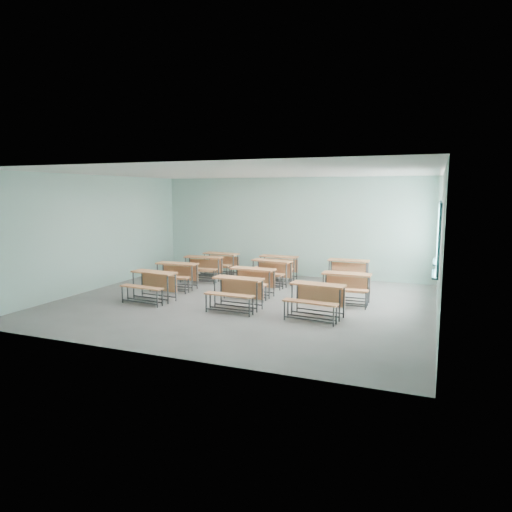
# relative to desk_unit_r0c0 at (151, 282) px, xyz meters

# --- Properties ---
(room) EXTENTS (9.04, 8.04, 3.24)m
(room) POSITION_rel_desk_unit_r0c0_xyz_m (2.26, 0.80, 1.10)
(room) COLOR gray
(room) RESTS_ON ground
(desk_unit_r0c0) EXTENTS (1.26, 0.91, 0.74)m
(desk_unit_r0c0) POSITION_rel_desk_unit_r0c0_xyz_m (0.00, 0.00, 0.00)
(desk_unit_r0c0) COLOR #CD7B4A
(desk_unit_r0c0) RESTS_ON ground
(desk_unit_r0c1) EXTENTS (1.22, 0.84, 0.74)m
(desk_unit_r0c1) POSITION_rel_desk_unit_r0c0_xyz_m (2.32, 0.02, 0.00)
(desk_unit_r0c1) COLOR #CD7B4A
(desk_unit_r0c1) RESTS_ON ground
(desk_unit_r0c2) EXTENTS (1.26, 0.90, 0.74)m
(desk_unit_r0c2) POSITION_rel_desk_unit_r0c0_xyz_m (4.22, 0.01, 0.00)
(desk_unit_r0c2) COLOR #CD7B4A
(desk_unit_r0c2) RESTS_ON ground
(desk_unit_r1c0) EXTENTS (1.22, 0.85, 0.74)m
(desk_unit_r1c0) POSITION_rel_desk_unit_r0c0_xyz_m (-0.19, 1.43, 0.00)
(desk_unit_r1c0) COLOR #CD7B4A
(desk_unit_r1c0) RESTS_ON ground
(desk_unit_r1c1) EXTENTS (1.23, 0.86, 0.74)m
(desk_unit_r1c1) POSITION_rel_desk_unit_r0c0_xyz_m (2.13, 1.39, 0.00)
(desk_unit_r1c1) COLOR #CD7B4A
(desk_unit_r1c1) RESTS_ON ground
(desk_unit_r1c2) EXTENTS (1.21, 0.82, 0.74)m
(desk_unit_r1c2) POSITION_rel_desk_unit_r0c0_xyz_m (4.58, 1.56, 0.00)
(desk_unit_r1c2) COLOR #CD7B4A
(desk_unit_r1c2) RESTS_ON ground
(desk_unit_r2c0) EXTENTS (1.27, 0.92, 0.74)m
(desk_unit_r2c0) POSITION_rel_desk_unit_r0c0_xyz_m (-0.10, 2.87, 0.00)
(desk_unit_r2c0) COLOR #CD7B4A
(desk_unit_r2c0) RESTS_ON ground
(desk_unit_r2c1) EXTENTS (1.28, 0.95, 0.74)m
(desk_unit_r2c1) POSITION_rel_desk_unit_r0c0_xyz_m (2.12, 2.92, 0.00)
(desk_unit_r2c1) COLOR #CD7B4A
(desk_unit_r2c1) RESTS_ON ground
(desk_unit_r3c0) EXTENTS (1.25, 0.89, 0.74)m
(desk_unit_r3c0) POSITION_rel_desk_unit_r0c0_xyz_m (0.03, 3.80, 0.00)
(desk_unit_r3c0) COLOR #CD7B4A
(desk_unit_r3c0) RESTS_ON ground
(desk_unit_r3c1) EXTENTS (1.20, 0.81, 0.74)m
(desk_unit_r3c1) POSITION_rel_desk_unit_r0c0_xyz_m (2.03, 3.85, 0.00)
(desk_unit_r3c1) COLOR #CD7B4A
(desk_unit_r3c1) RESTS_ON ground
(desk_unit_r3c2) EXTENTS (1.20, 0.82, 0.74)m
(desk_unit_r3c2) POSITION_rel_desk_unit_r0c0_xyz_m (4.21, 3.85, 0.00)
(desk_unit_r3c2) COLOR #CD7B4A
(desk_unit_r3c2) RESTS_ON ground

